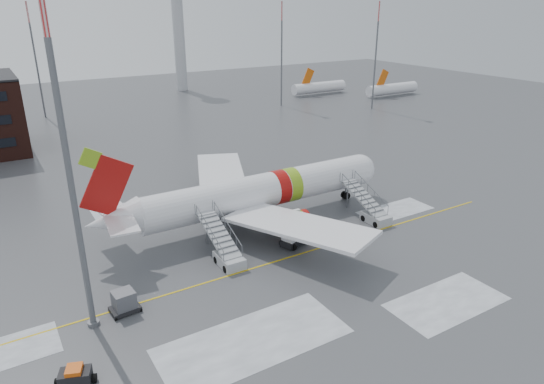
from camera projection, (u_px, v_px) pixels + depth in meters
ground at (257, 261)px, 46.10m from camera, size 260.00×260.00×0.00m
airliner at (255, 193)px, 53.29m from camera, size 35.03×32.97×11.18m
airstair_fwd at (371, 211)px, 54.41m from camera, size 2.05×7.70×3.48m
airstair_aft at (226, 252)px, 45.59m from camera, size 2.05×7.70×3.48m
pushback_tug at (293, 239)px, 48.82m from camera, size 3.04×2.67×1.55m
uld_container at (124, 302)px, 38.26m from camera, size 2.36×1.80×1.82m
baggage_tractor at (75, 377)px, 31.03m from camera, size 2.69×1.79×1.32m
light_mast_near at (66, 153)px, 32.02m from camera, size 1.20×1.20×26.48m
control_tower at (178, 20)px, 129.36m from camera, size 6.40×6.40×30.00m
light_mast_far_ne at (282, 45)px, 110.71m from camera, size 1.20×1.20×24.25m
light_mast_far_n at (34, 50)px, 99.23m from camera, size 1.20×1.20×24.25m
light_mast_far_e at (376, 47)px, 107.32m from camera, size 1.20×1.20×24.25m
distant_aircraft at (343, 96)px, 127.27m from camera, size 35.00×18.00×8.00m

